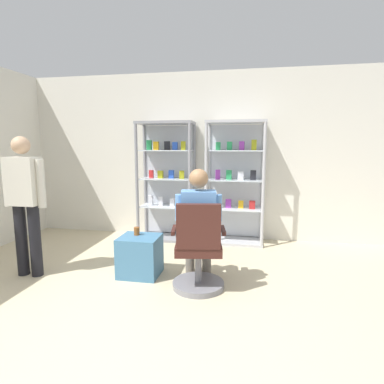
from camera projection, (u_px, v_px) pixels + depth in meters
name	position (u px, v px, depth m)	size (l,w,h in m)	color
ground_plane	(145.00, 343.00, 2.40)	(7.20, 7.20, 0.00)	#C6B793
back_wall	(203.00, 156.00, 5.12)	(6.00, 0.10, 2.70)	silver
display_cabinet_left	(167.00, 180.00, 5.05)	(0.90, 0.45, 1.90)	gray
display_cabinet_right	(235.00, 182.00, 4.85)	(0.90, 0.45, 1.90)	#B7B7BC
office_chair	(198.00, 254.00, 3.25)	(0.60, 0.56, 0.96)	slate
seated_shopkeeper	(198.00, 221.00, 3.36)	(0.53, 0.60, 1.29)	slate
storage_crate	(140.00, 256.00, 3.65)	(0.46, 0.41, 0.47)	teal
tea_glass	(137.00, 231.00, 3.67)	(0.07, 0.07, 0.10)	brown
standing_customer	(25.00, 198.00, 3.55)	(0.52, 0.22, 1.63)	black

